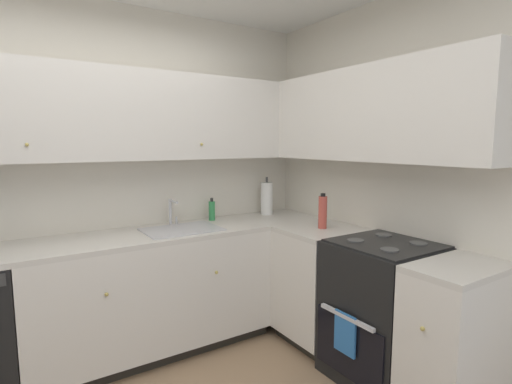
# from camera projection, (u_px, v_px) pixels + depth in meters

# --- Properties ---
(wall_back) EXTENTS (3.95, 0.05, 2.59)m
(wall_back) POSITION_uv_depth(u_px,v_px,m) (73.00, 181.00, 2.86)
(wall_back) COLOR silver
(wall_back) RESTS_ON ground_plane
(wall_right) EXTENTS (0.05, 3.34, 2.59)m
(wall_right) POSITION_uv_depth(u_px,v_px,m) (440.00, 186.00, 2.54)
(wall_right) COLOR silver
(wall_right) RESTS_ON ground_plane
(lower_cabinets_back) EXTENTS (1.74, 0.62, 0.88)m
(lower_cabinets_back) POSITION_uv_depth(u_px,v_px,m) (152.00, 295.00, 2.94)
(lower_cabinets_back) COLOR silver
(lower_cabinets_back) RESTS_ON ground_plane
(countertop_back) EXTENTS (2.95, 0.60, 0.03)m
(countertop_back) POSITION_uv_depth(u_px,v_px,m) (149.00, 235.00, 2.88)
(countertop_back) COLOR beige
(countertop_back) RESTS_ON lower_cabinets_back
(lower_cabinets_right) EXTENTS (0.62, 1.54, 0.88)m
(lower_cabinets_right) POSITION_uv_depth(u_px,v_px,m) (365.00, 306.00, 2.73)
(lower_cabinets_right) COLOR silver
(lower_cabinets_right) RESTS_ON ground_plane
(countertop_right) EXTENTS (0.60, 1.54, 0.03)m
(countertop_right) POSITION_uv_depth(u_px,v_px,m) (367.00, 243.00, 2.67)
(countertop_right) COLOR beige
(countertop_right) RESTS_ON lower_cabinets_right
(oven_range) EXTENTS (0.68, 0.62, 1.07)m
(oven_range) POSITION_uv_depth(u_px,v_px,m) (383.00, 310.00, 2.61)
(oven_range) COLOR black
(oven_range) RESTS_ON ground_plane
(upper_cabinets_back) EXTENTS (2.63, 0.34, 0.64)m
(upper_cabinets_back) POSITION_uv_depth(u_px,v_px,m) (117.00, 115.00, 2.80)
(upper_cabinets_back) COLOR silver
(upper_cabinets_right) EXTENTS (0.32, 2.09, 0.64)m
(upper_cabinets_right) POSITION_uv_depth(u_px,v_px,m) (356.00, 116.00, 2.86)
(upper_cabinets_right) COLOR silver
(sink) EXTENTS (0.56, 0.40, 0.10)m
(sink) POSITION_uv_depth(u_px,v_px,m) (182.00, 235.00, 2.98)
(sink) COLOR #B7B7BC
(sink) RESTS_ON countertop_back
(faucet) EXTENTS (0.07, 0.16, 0.21)m
(faucet) POSITION_uv_depth(u_px,v_px,m) (172.00, 210.00, 3.14)
(faucet) COLOR silver
(faucet) RESTS_ON countertop_back
(soap_bottle) EXTENTS (0.05, 0.05, 0.19)m
(soap_bottle) POSITION_uv_depth(u_px,v_px,m) (212.00, 210.00, 3.34)
(soap_bottle) COLOR #338C4C
(soap_bottle) RESTS_ON countertop_back
(paper_towel_roll) EXTENTS (0.11, 0.11, 0.35)m
(paper_towel_roll) POSITION_uv_depth(u_px,v_px,m) (267.00, 198.00, 3.61)
(paper_towel_roll) COLOR white
(paper_towel_roll) RESTS_ON countertop_back
(oil_bottle) EXTENTS (0.07, 0.07, 0.27)m
(oil_bottle) POSITION_uv_depth(u_px,v_px,m) (323.00, 212.00, 3.02)
(oil_bottle) COLOR #BF4C3F
(oil_bottle) RESTS_ON countertop_right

